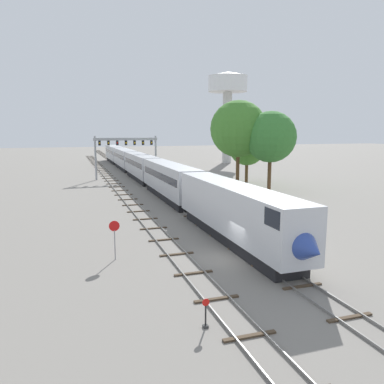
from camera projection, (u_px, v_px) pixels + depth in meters
The scene contains 11 objects.
ground_plane at pixel (230, 258), 27.42m from camera, with size 400.00×400.00×0.00m, color gray.
track_main at pixel (129, 172), 84.28m from camera, with size 2.60×200.00×0.16m.
track_near at pixel (115, 185), 63.83m from camera, with size 2.60×160.00×0.16m.
passenger_train at pixel (140, 166), 71.18m from camera, with size 3.04×105.58×4.80m.
signal_gantry at pixel (126, 147), 71.80m from camera, with size 12.10×0.49×8.22m.
water_tower at pixel (228, 90), 105.89m from camera, with size 11.12×11.12×25.49m.
switch_stand at pixel (206, 317), 17.71m from camera, with size 0.36×0.24×1.46m.
stop_sign at pixel (115, 234), 26.88m from camera, with size 0.76×0.08×2.88m.
trackside_tree_left at pixel (247, 147), 67.06m from camera, with size 6.49×6.49×9.54m.
trackside_tree_mid at pixel (238, 129), 58.38m from camera, with size 8.79×8.79×13.87m.
trackside_tree_right at pixel (271, 137), 56.50m from camera, with size 7.70×7.70×12.13m.
Camera 1 is at (-10.87, -24.09, 9.20)m, focal length 35.23 mm.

